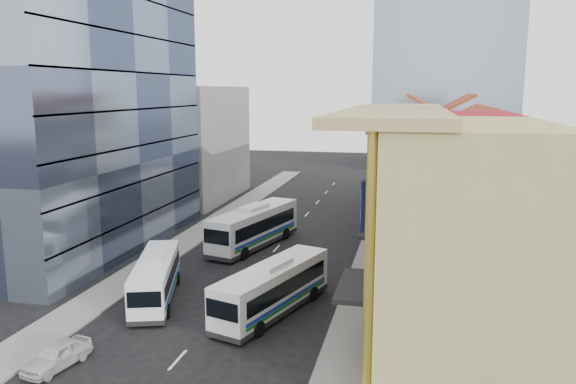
% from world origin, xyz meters
% --- Properties ---
extents(ground, '(200.00, 200.00, 0.00)m').
position_xyz_m(ground, '(0.00, 0.00, 0.00)').
color(ground, black).
rests_on(ground, ground).
extents(sidewalk_right, '(3.00, 90.00, 0.15)m').
position_xyz_m(sidewalk_right, '(8.50, 22.00, 0.07)').
color(sidewalk_right, slate).
rests_on(sidewalk_right, ground).
extents(sidewalk_left, '(3.00, 90.00, 0.15)m').
position_xyz_m(sidewalk_left, '(-8.50, 22.00, 0.07)').
color(sidewalk_left, slate).
rests_on(sidewalk_left, ground).
extents(shophouse_tan, '(8.00, 14.00, 12.00)m').
position_xyz_m(shophouse_tan, '(14.00, 5.00, 6.00)').
color(shophouse_tan, tan).
rests_on(shophouse_tan, ground).
extents(shophouse_red, '(8.00, 10.00, 12.00)m').
position_xyz_m(shophouse_red, '(14.00, 17.00, 6.00)').
color(shophouse_red, '#A91323').
rests_on(shophouse_red, ground).
extents(shophouse_cream_near, '(8.00, 9.00, 10.00)m').
position_xyz_m(shophouse_cream_near, '(14.00, 26.50, 5.00)').
color(shophouse_cream_near, beige).
rests_on(shophouse_cream_near, ground).
extents(shophouse_cream_mid, '(8.00, 9.00, 10.00)m').
position_xyz_m(shophouse_cream_mid, '(14.00, 35.50, 5.00)').
color(shophouse_cream_mid, beige).
rests_on(shophouse_cream_mid, ground).
extents(shophouse_cream_far, '(8.00, 12.00, 11.00)m').
position_xyz_m(shophouse_cream_far, '(14.00, 46.00, 5.50)').
color(shophouse_cream_far, beige).
rests_on(shophouse_cream_far, ground).
extents(office_tower, '(12.00, 26.00, 30.00)m').
position_xyz_m(office_tower, '(-17.00, 19.00, 15.00)').
color(office_tower, '#3F4964').
rests_on(office_tower, ground).
extents(office_block_far, '(10.00, 18.00, 14.00)m').
position_xyz_m(office_block_far, '(-16.00, 42.00, 7.00)').
color(office_block_far, gray).
rests_on(office_block_far, ground).
extents(bus_left_near, '(5.06, 9.73, 3.05)m').
position_xyz_m(bus_left_near, '(-4.79, 8.55, 1.52)').
color(bus_left_near, white).
rests_on(bus_left_near, ground).
extents(bus_left_far, '(5.56, 11.91, 3.72)m').
position_xyz_m(bus_left_far, '(-2.08, 22.23, 1.86)').
color(bus_left_far, silver).
rests_on(bus_left_far, ground).
extents(bus_right, '(5.46, 10.57, 3.31)m').
position_xyz_m(bus_right, '(3.23, 8.07, 1.66)').
color(bus_right, silver).
rests_on(bus_right, ground).
extents(sedan_left, '(2.24, 3.97, 1.27)m').
position_xyz_m(sedan_left, '(-5.50, -1.03, 0.64)').
color(sedan_left, silver).
rests_on(sedan_left, ground).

